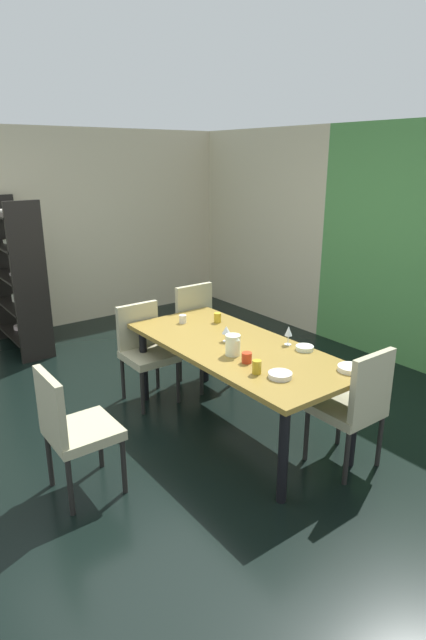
# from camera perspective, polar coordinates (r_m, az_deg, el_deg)

# --- Properties ---
(ground_plane) EXTENTS (5.93, 5.64, 0.02)m
(ground_plane) POSITION_cam_1_polar(r_m,az_deg,el_deg) (4.73, -6.52, -10.12)
(ground_plane) COLOR black
(back_panel_interior) EXTENTS (2.47, 0.10, 2.58)m
(back_panel_interior) POSITION_cam_1_polar(r_m,az_deg,el_deg) (7.26, 5.28, 10.78)
(back_panel_interior) COLOR beige
(back_panel_interior) RESTS_ON ground_plane
(left_interior_panel) EXTENTS (0.10, 5.64, 2.58)m
(left_interior_panel) POSITION_cam_1_polar(r_m,az_deg,el_deg) (6.92, -19.44, 9.46)
(left_interior_panel) COLOR beige
(left_interior_panel) RESTS_ON ground_plane
(dining_table) EXTENTS (2.06, 0.91, 0.76)m
(dining_table) POSITION_cam_1_polar(r_m,az_deg,el_deg) (4.10, 2.68, -3.97)
(dining_table) COLOR olive
(dining_table) RESTS_ON ground_plane
(chair_left_near) EXTENTS (0.45, 0.44, 0.92)m
(chair_left_near) POSITION_cam_1_polar(r_m,az_deg,el_deg) (4.72, -7.78, -3.09)
(chair_left_near) COLOR tan
(chair_left_near) RESTS_ON ground_plane
(chair_left_far) EXTENTS (0.45, 0.44, 1.00)m
(chair_left_far) POSITION_cam_1_polar(r_m,az_deg,el_deg) (5.04, -1.40, -1.19)
(chair_left_far) COLOR tan
(chair_left_far) RESTS_ON ground_plane
(chair_head_near) EXTENTS (0.44, 0.44, 0.93)m
(chair_head_near) POSITION_cam_1_polar(r_m,az_deg,el_deg) (3.50, -15.86, -11.57)
(chair_head_near) COLOR tan
(chair_head_near) RESTS_ON ground_plane
(chair_right_far) EXTENTS (0.44, 0.44, 0.95)m
(chair_right_far) POSITION_cam_1_polar(r_m,az_deg,el_deg) (3.77, 15.94, -9.14)
(chair_right_far) COLOR tan
(chair_right_far) RESTS_ON ground_plane
(display_shelf) EXTENTS (1.02, 0.38, 1.79)m
(display_shelf) POSITION_cam_1_polar(r_m,az_deg,el_deg) (6.28, -21.46, 4.66)
(display_shelf) COLOR black
(display_shelf) RESTS_ON ground_plane
(wine_glass_corner) EXTENTS (0.07, 0.07, 0.13)m
(wine_glass_corner) POSITION_cam_1_polar(r_m,az_deg,el_deg) (4.12, 1.53, -1.19)
(wine_glass_corner) COLOR silver
(wine_glass_corner) RESTS_ON dining_table
(wine_glass_near_shelf) EXTENTS (0.06, 0.06, 0.16)m
(wine_glass_near_shelf) POSITION_cam_1_polar(r_m,az_deg,el_deg) (4.09, 8.63, -1.31)
(wine_glass_near_shelf) COLOR silver
(wine_glass_near_shelf) RESTS_ON dining_table
(serving_bowl_north) EXTENTS (0.17, 0.17, 0.04)m
(serving_bowl_north) POSITION_cam_1_polar(r_m,az_deg,el_deg) (3.52, 7.68, -6.26)
(serving_bowl_north) COLOR silver
(serving_bowl_north) RESTS_ON dining_table
(serving_bowl_front) EXTENTS (0.18, 0.18, 0.04)m
(serving_bowl_front) POSITION_cam_1_polar(r_m,az_deg,el_deg) (3.72, 15.42, -5.36)
(serving_bowl_front) COLOR white
(serving_bowl_front) RESTS_ON dining_table
(serving_bowl_right) EXTENTS (0.14, 0.14, 0.04)m
(serving_bowl_right) POSITION_cam_1_polar(r_m,az_deg,el_deg) (4.03, 10.44, -3.16)
(serving_bowl_right) COLOR silver
(serving_bowl_right) RESTS_ON dining_table
(cup_west) EXTENTS (0.08, 0.08, 0.08)m
(cup_west) POSITION_cam_1_polar(r_m,az_deg,el_deg) (3.73, 3.88, -4.31)
(cup_west) COLOR red
(cup_west) RESTS_ON dining_table
(cup_center) EXTENTS (0.07, 0.07, 0.10)m
(cup_center) POSITION_cam_1_polar(r_m,az_deg,el_deg) (3.55, 5.03, -5.38)
(cup_center) COLOR #B3911E
(cup_center) RESTS_ON dining_table
(cup_east) EXTENTS (0.07, 0.07, 0.08)m
(cup_east) POSITION_cam_1_polar(r_m,az_deg,el_deg) (4.60, -3.48, 0.12)
(cup_east) COLOR beige
(cup_east) RESTS_ON dining_table
(cup_left) EXTENTS (0.07, 0.07, 0.09)m
(cup_left) POSITION_cam_1_polar(r_m,az_deg,el_deg) (4.61, 0.52, 0.26)
(cup_left) COLOR gold
(cup_left) RESTS_ON dining_table
(pitcher_near_window) EXTENTS (0.13, 0.12, 0.16)m
(pitcher_near_window) POSITION_cam_1_polar(r_m,az_deg,el_deg) (3.85, 2.29, -2.85)
(pitcher_near_window) COLOR #EAF1C6
(pitcher_near_window) RESTS_ON dining_table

